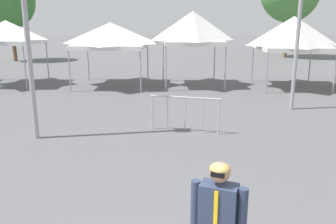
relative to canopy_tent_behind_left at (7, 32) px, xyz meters
The scene contains 7 objects.
canopy_tent_behind_left is the anchor object (origin of this frame).
canopy_tent_center 5.13m from the canopy_tent_behind_left, ahead, with size 3.64×3.64×3.08m.
canopy_tent_right_of_center 9.10m from the canopy_tent_behind_left, ahead, with size 2.97×2.97×3.61m.
canopy_tent_far_right 13.83m from the canopy_tent_behind_left, ahead, with size 3.28×3.28×3.37m.
person_foreground 16.74m from the canopy_tent_behind_left, 60.95° to the right, with size 0.61×0.38×1.78m.
tree_behind_tents_left 11.20m from the canopy_tent_behind_left, 109.93° to the left, with size 3.72×3.72×6.57m.
crowd_barrier_near_person 11.56m from the canopy_tent_behind_left, 44.13° to the right, with size 2.03×0.64×1.08m.
Camera 1 is at (0.26, -2.64, 3.31)m, focal length 38.47 mm.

